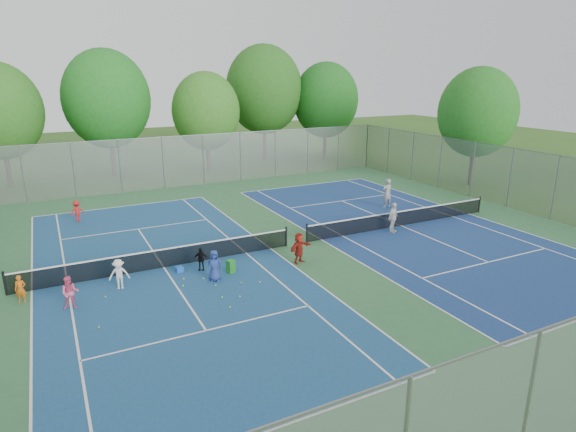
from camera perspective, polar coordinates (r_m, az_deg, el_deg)
The scene contains 35 objects.
ground at distance 25.46m, azimuth 1.02°, elevation -3.38°, with size 120.00×120.00×0.00m, color #2C551A.
court_pad at distance 25.46m, azimuth 1.02°, elevation -3.37°, with size 32.00×32.00×0.01m, color #2F643A.
court_left at distance 23.23m, azimuth -14.50°, elevation -5.93°, with size 10.97×23.77×0.01m, color navy.
court_right at distance 29.23m, azimuth 13.24°, elevation -1.12°, with size 10.97×23.77×0.01m, color navy.
net_left at distance 23.07m, azimuth -14.58°, elevation -4.92°, with size 12.87×0.10×0.91m, color black.
net_right at distance 29.10m, azimuth 13.30°, elevation -0.30°, with size 12.87×0.10×0.91m, color black.
fence_north at distance 39.36m, azimuth -10.01°, elevation 6.59°, with size 32.00×0.10×4.00m, color gray.
fence_east at distance 35.11m, azimuth 24.85°, elevation 4.08°, with size 32.00×0.10×4.00m, color gray.
tree_nl at distance 44.47m, azimuth -20.69°, elevation 12.84°, with size 7.20×7.20×10.69m.
tree_nc at distance 44.27m, azimuth -9.68°, elevation 12.14°, with size 6.00×6.00×8.85m.
tree_nr at distance 49.47m, azimuth -2.87°, elevation 14.72°, with size 7.60×7.60×11.42m.
tree_ne at distance 50.54m, azimuth 4.50°, elevation 13.52°, with size 6.60×6.60×9.77m.
tree_side_e at distance 40.72m, azimuth 21.56°, elevation 11.35°, with size 6.00×6.00×9.20m.
ball_crate at distance 22.56m, azimuth -12.76°, elevation -6.18°, with size 0.31×0.31×0.26m, color blue.
ball_hopper at distance 22.00m, azimuth -6.81°, elevation -5.98°, with size 0.31×0.31×0.61m, color #279129.
student_a at distance 21.80m, azimuth -29.14°, elevation -7.57°, with size 0.41×0.27×1.13m, color orange.
student_b at distance 20.35m, azimuth -24.42°, elevation -8.28°, with size 0.65×0.50×1.33m, color #EF5D86.
student_c at distance 21.39m, azimuth -19.39°, elevation -6.52°, with size 0.85×0.49×1.31m, color silver.
student_d at distance 22.40m, azimuth -10.31°, elevation -5.05°, with size 0.64×0.27×1.10m, color black.
student_e at distance 21.16m, azimuth -8.73°, elevation -5.84°, with size 0.69×0.45×1.40m, color navy.
student_f at distance 22.81m, azimuth 1.33°, elevation -3.82°, with size 1.39×0.44×1.50m, color #9F2216.
child_far_baseline at distance 31.79m, azimuth -23.73°, elevation 0.52°, with size 0.85×0.49×1.31m, color red.
instructor at distance 32.71m, azimuth 11.67°, elevation 2.64°, with size 0.72×0.47×1.97m, color gray.
teen_court_b at distance 27.73m, azimuth 12.34°, elevation -0.19°, with size 1.02×0.42×1.74m, color silver.
tennis_ball_0 at distance 20.97m, azimuth -3.35°, elevation -7.87°, with size 0.07×0.07×0.07m, color #C7EC36.
tennis_ball_1 at distance 20.99m, azimuth -20.80°, elevation -8.99°, with size 0.07×0.07×0.07m, color gold.
tennis_ball_2 at distance 19.78m, azimuth -5.73°, elevation -9.52°, with size 0.07×0.07×0.07m, color #C3D631.
tennis_ball_3 at distance 19.00m, azimuth -6.89°, elevation -10.72°, with size 0.07×0.07×0.07m, color #C4D130.
tennis_ball_4 at distance 20.85m, azimuth -8.58°, elevation -8.19°, with size 0.07×0.07×0.07m, color #AECD2F.
tennis_ball_5 at distance 21.60m, azimuth -9.98°, elevation -7.35°, with size 0.07×0.07×0.07m, color #D5E836.
tennis_ball_6 at distance 18.77m, azimuth -21.51°, elevation -12.23°, with size 0.07×0.07×0.07m, color #B5C62E.
tennis_ball_7 at distance 21.07m, azimuth -12.32°, elevation -8.13°, with size 0.07×0.07×0.07m, color #D7EE37.
tennis_ball_8 at distance 20.95m, azimuth -5.55°, elevation -7.95°, with size 0.07×0.07×0.07m, color #A7C82E.
tennis_ball_9 at distance 19.79m, azimuth -7.83°, elevation -9.58°, with size 0.07×0.07×0.07m, color #C7EB36.
tennis_ball_10 at distance 21.74m, azimuth -12.26°, elevation -7.32°, with size 0.07×0.07×0.07m, color #C2DB33.
Camera 1 is at (-11.24, -21.11, 8.75)m, focal length 30.00 mm.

